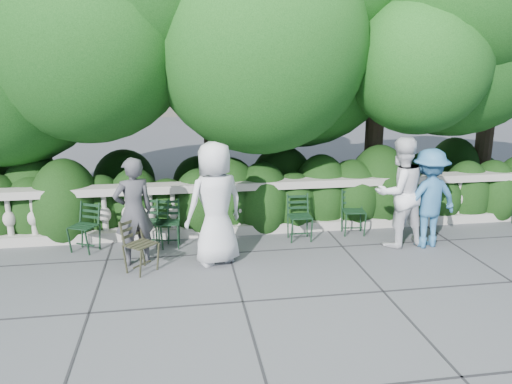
{
  "coord_description": "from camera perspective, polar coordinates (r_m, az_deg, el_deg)",
  "views": [
    {
      "loc": [
        -1.29,
        -7.08,
        3.13
      ],
      "look_at": [
        0.0,
        1.0,
        1.0
      ],
      "focal_mm": 35.0,
      "sensor_mm": 36.0,
      "label": 1
    }
  ],
  "objects": [
    {
      "name": "ground",
      "position": [
        7.84,
        1.16,
        -8.92
      ],
      "size": [
        90.0,
        90.0,
        0.0
      ],
      "primitive_type": "plane",
      "color": "#48494F",
      "rests_on": "ground"
    },
    {
      "name": "balustrade",
      "position": [
        9.35,
        -0.77,
        -1.83
      ],
      "size": [
        12.0,
        0.44,
        1.0
      ],
      "color": "#9E998E",
      "rests_on": "ground"
    },
    {
      "name": "shrub_hedge",
      "position": [
        10.63,
        -1.7,
        -2.54
      ],
      "size": [
        15.0,
        2.6,
        1.7
      ],
      "primitive_type": null,
      "color": "black",
      "rests_on": "ground"
    },
    {
      "name": "tree_canopy",
      "position": [
        10.49,
        1.92,
        19.12
      ],
      "size": [
        15.04,
        6.52,
        6.78
      ],
      "color": "#3F3023",
      "rests_on": "ground"
    },
    {
      "name": "chair_a",
      "position": [
        8.85,
        -11.69,
        -6.42
      ],
      "size": [
        0.57,
        0.6,
        0.84
      ],
      "primitive_type": null,
      "rotation": [
        0.0,
        0.0,
        -0.33
      ],
      "color": "black",
      "rests_on": "ground"
    },
    {
      "name": "chair_b",
      "position": [
        8.78,
        -10.0,
        -6.52
      ],
      "size": [
        0.47,
        0.51,
        0.84
      ],
      "primitive_type": null,
      "rotation": [
        0.0,
        0.0,
        -0.06
      ],
      "color": "black",
      "rests_on": "ground"
    },
    {
      "name": "chair_c",
      "position": [
        8.97,
        -19.42,
        -6.7
      ],
      "size": [
        0.61,
        0.63,
        0.84
      ],
      "primitive_type": null,
      "rotation": [
        0.0,
        0.0,
        -0.49
      ],
      "color": "black",
      "rests_on": "ground"
    },
    {
      "name": "chair_d",
      "position": [
        9.46,
        11.17,
        -5.01
      ],
      "size": [
        0.49,
        0.53,
        0.84
      ],
      "primitive_type": null,
      "rotation": [
        0.0,
        0.0,
        -0.12
      ],
      "color": "black",
      "rests_on": "ground"
    },
    {
      "name": "chair_e",
      "position": [
        9.02,
        5.19,
        -5.77
      ],
      "size": [
        0.45,
        0.48,
        0.84
      ],
      "primitive_type": null,
      "rotation": [
        0.0,
        0.0,
        -0.01
      ],
      "color": "black",
      "rests_on": "ground"
    },
    {
      "name": "chair_weathered",
      "position": [
        7.89,
        -12.13,
        -9.11
      ],
      "size": [
        0.65,
        0.65,
        0.84
      ],
      "primitive_type": null,
      "rotation": [
        0.0,
        0.0,
        0.81
      ],
      "color": "black",
      "rests_on": "ground"
    },
    {
      "name": "person_businessman",
      "position": [
        7.85,
        -4.68,
        -1.32
      ],
      "size": [
        1.13,
        0.96,
        1.97
      ],
      "primitive_type": "imported",
      "rotation": [
        0.0,
        0.0,
        3.55
      ],
      "color": "silver",
      "rests_on": "ground"
    },
    {
      "name": "person_woman_grey",
      "position": [
        8.05,
        -13.81,
        -2.18
      ],
      "size": [
        0.74,
        0.62,
        1.73
      ],
      "primitive_type": "imported",
      "rotation": [
        0.0,
        0.0,
        3.53
      ],
      "color": "#3D3D42",
      "rests_on": "ground"
    },
    {
      "name": "person_casual_man",
      "position": [
        8.95,
        16.09,
        -0.03
      ],
      "size": [
        1.06,
        0.9,
        1.92
      ],
      "primitive_type": "imported",
      "rotation": [
        0.0,
        0.0,
        3.34
      ],
      "color": "silver",
      "rests_on": "ground"
    },
    {
      "name": "person_older_blue",
      "position": [
        9.08,
        19.1,
        -0.68
      ],
      "size": [
        1.2,
        0.81,
        1.73
      ],
      "primitive_type": "imported",
      "rotation": [
        0.0,
        0.0,
        3.31
      ],
      "color": "#306691",
      "rests_on": "ground"
    }
  ]
}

